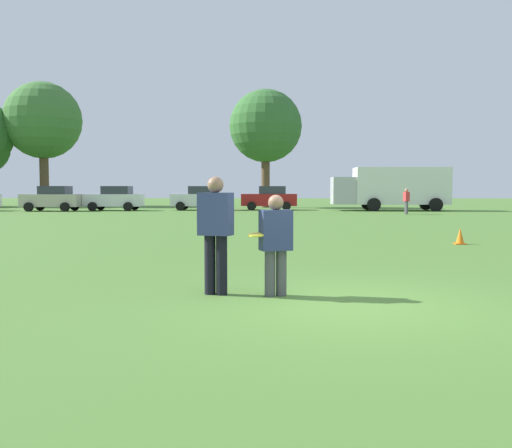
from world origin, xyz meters
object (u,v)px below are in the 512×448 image
at_px(player_thrower, 216,228).
at_px(parked_car_mid_right, 200,198).
at_px(parked_car_mid_left, 53,198).
at_px(box_truck, 392,187).
at_px(parked_car_center, 115,198).
at_px(player_defender, 276,240).
at_px(parked_car_near_right, 270,198).
at_px(traffic_cone, 460,236).
at_px(bystander_sideline_watcher, 406,200).
at_px(frisbee, 257,235).

bearing_deg(player_thrower, parked_car_mid_right, 97.60).
relative_size(parked_car_mid_left, box_truck, 0.49).
bearing_deg(parked_car_center, parked_car_mid_left, -165.70).
relative_size(player_defender, parked_car_near_right, 0.37).
distance_m(traffic_cone, parked_car_near_right, 27.12).
bearing_deg(box_truck, parked_car_center, -178.47).
bearing_deg(parked_car_mid_left, parked_car_mid_right, 11.43).
relative_size(traffic_cone, parked_car_center, 0.11).
xyz_separation_m(player_thrower, traffic_cone, (6.40, 8.10, -0.80)).
xyz_separation_m(parked_car_mid_right, bystander_sideline_watcher, (14.00, -6.50, 0.01)).
height_order(player_thrower, parked_car_mid_left, parked_car_mid_left).
bearing_deg(parked_car_near_right, parked_car_mid_left, -170.76).
xyz_separation_m(player_defender, parked_car_near_right, (-0.20, 34.71, 0.07)).
xyz_separation_m(player_defender, parked_car_mid_left, (-15.95, 32.14, 0.07)).
bearing_deg(box_truck, parked_car_mid_right, 178.04).
bearing_deg(parked_car_mid_right, player_thrower, -82.40).
height_order(player_thrower, parked_car_mid_right, parked_car_mid_right).
xyz_separation_m(frisbee, parked_car_center, (-11.45, 33.33, -0.02)).
xyz_separation_m(player_defender, traffic_cone, (5.48, 8.20, -0.63)).
bearing_deg(player_thrower, player_defender, -6.31).
bearing_deg(parked_car_mid_left, parked_car_near_right, 9.24).
bearing_deg(parked_car_mid_left, bystander_sideline_watcher, -10.15).
bearing_deg(player_defender, parked_car_center, 109.44).
bearing_deg(player_defender, parked_car_mid_left, 116.40).
bearing_deg(traffic_cone, frisbee, -124.75).
height_order(parked_car_near_right, box_truck, box_truck).
relative_size(frisbee, bystander_sideline_watcher, 0.17).
bearing_deg(frisbee, bystander_sideline_watcher, 72.47).
height_order(player_thrower, frisbee, player_thrower).
bearing_deg(parked_car_near_right, parked_car_mid_right, -175.17).
height_order(frisbee, parked_car_mid_right, parked_car_mid_right).
bearing_deg(parked_car_center, player_thrower, -71.93).
distance_m(player_thrower, box_truck, 35.08).
distance_m(parked_car_mid_right, parked_car_near_right, 5.29).
height_order(traffic_cone, parked_car_mid_left, parked_car_mid_left).
relative_size(player_thrower, parked_car_near_right, 0.43).
bearing_deg(box_truck, player_thrower, -106.24).
bearing_deg(player_thrower, frisbee, -18.07).
relative_size(player_defender, parked_car_mid_right, 0.37).
distance_m(parked_car_mid_left, parked_car_center, 4.36).
bearing_deg(frisbee, parked_car_mid_left, 115.92).
bearing_deg(box_truck, frisbee, -105.15).
distance_m(traffic_cone, parked_car_mid_right, 28.28).
bearing_deg(box_truck, player_defender, -104.75).
bearing_deg(player_defender, player_thrower, 173.69).
relative_size(parked_car_mid_right, bystander_sideline_watcher, 2.55).
bearing_deg(parked_car_mid_left, box_truck, 3.74).
bearing_deg(frisbee, traffic_cone, 55.25).
xyz_separation_m(player_defender, parked_car_mid_right, (-5.48, 34.26, 0.07)).
bearing_deg(box_truck, traffic_cone, -97.59).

